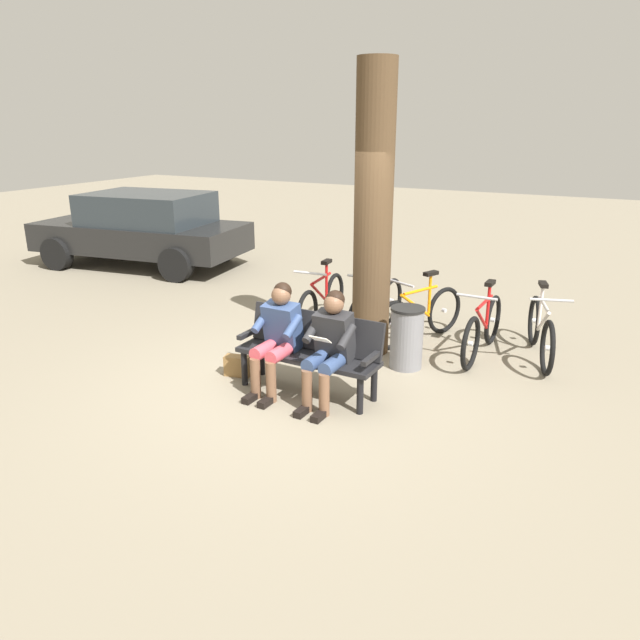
# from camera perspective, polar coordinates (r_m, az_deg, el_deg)

# --- Properties ---
(ground_plane) EXTENTS (40.00, 40.00, 0.00)m
(ground_plane) POSITION_cam_1_polar(r_m,az_deg,el_deg) (6.87, -2.74, -6.15)
(ground_plane) COLOR gray
(bench) EXTENTS (1.61, 0.53, 0.87)m
(bench) POSITION_cam_1_polar(r_m,az_deg,el_deg) (6.55, -0.87, -2.56)
(bench) COLOR black
(bench) RESTS_ON ground
(person_reading) EXTENTS (0.50, 0.77, 1.20)m
(person_reading) POSITION_cam_1_polar(r_m,az_deg,el_deg) (6.22, 0.92, -2.19)
(person_reading) COLOR #262628
(person_reading) RESTS_ON ground
(person_companion) EXTENTS (0.50, 0.77, 1.20)m
(person_companion) POSITION_cam_1_polar(r_m,az_deg,el_deg) (6.53, -4.02, -1.22)
(person_companion) COLOR #334772
(person_companion) RESTS_ON ground
(handbag) EXTENTS (0.32, 0.20, 0.24)m
(handbag) POSITION_cam_1_polar(r_m,az_deg,el_deg) (7.13, -7.78, -4.30)
(handbag) COLOR olive
(handbag) RESTS_ON ground
(tree_trunk) EXTENTS (0.47, 0.47, 3.53)m
(tree_trunk) POSITION_cam_1_polar(r_m,az_deg,el_deg) (7.42, 5.06, 9.91)
(tree_trunk) COLOR #4C3823
(tree_trunk) RESTS_ON ground
(litter_bin) EXTENTS (0.41, 0.41, 0.75)m
(litter_bin) POSITION_cam_1_polar(r_m,az_deg,el_deg) (7.28, 8.18, -1.65)
(litter_bin) COLOR slate
(litter_bin) RESTS_ON ground
(bicycle_purple) EXTENTS (0.63, 1.62, 0.94)m
(bicycle_purple) POSITION_cam_1_polar(r_m,az_deg,el_deg) (7.96, 20.10, -0.99)
(bicycle_purple) COLOR black
(bicycle_purple) RESTS_ON ground
(bicycle_black) EXTENTS (0.48, 1.68, 0.94)m
(bicycle_black) POSITION_cam_1_polar(r_m,az_deg,el_deg) (7.83, 15.09, -0.81)
(bicycle_black) COLOR black
(bicycle_black) RESTS_ON ground
(bicycle_blue) EXTENTS (0.76, 1.56, 0.94)m
(bicycle_blue) POSITION_cam_1_polar(r_m,az_deg,el_deg) (8.18, 9.36, 0.43)
(bicycle_blue) COLOR black
(bicycle_blue) RESTS_ON ground
(bicycle_silver) EXTENTS (0.48, 1.68, 0.94)m
(bicycle_silver) POSITION_cam_1_polar(r_m,az_deg,el_deg) (8.45, 5.34, 1.19)
(bicycle_silver) COLOR black
(bicycle_silver) RESTS_ON ground
(bicycle_green) EXTENTS (0.48, 1.68, 0.94)m
(bicycle_green) POSITION_cam_1_polar(r_m,az_deg,el_deg) (8.67, 0.15, 1.72)
(bicycle_green) COLOR black
(bicycle_green) RESTS_ON ground
(parked_car) EXTENTS (4.40, 2.45, 1.47)m
(parked_car) POSITION_cam_1_polar(r_m,az_deg,el_deg) (12.78, -16.34, 8.35)
(parked_car) COLOR black
(parked_car) RESTS_ON ground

